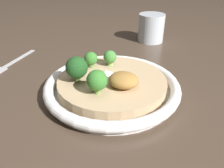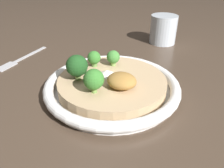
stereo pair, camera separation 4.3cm
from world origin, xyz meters
TOP-DOWN VIEW (x-y plane):
  - ground_plane at (0.00, 0.00)m, footprint 6.00×6.00m
  - risotto_bowl at (0.00, 0.00)m, footprint 0.27×0.27m
  - cheese_sprinkle at (0.02, -0.01)m, footprint 0.04×0.04m
  - crispy_onion_garnish at (-0.03, 0.02)m, footprint 0.06×0.05m
  - broccoli_back_right at (0.05, 0.04)m, footprint 0.04×0.04m
  - broccoli_front_right at (0.03, -0.05)m, footprint 0.03×0.03m
  - broccoli_back at (0.00, 0.06)m, footprint 0.04×0.04m
  - broccoli_right at (0.06, -0.03)m, footprint 0.03×0.03m
  - drinking_glass at (0.03, -0.33)m, footprint 0.08×0.08m
  - fork_utensil at (0.29, 0.00)m, footprint 0.04×0.17m

SIDE VIEW (x-z plane):
  - ground_plane at x=0.00m, z-range 0.00..0.00m
  - fork_utensil at x=0.29m, z-range 0.00..0.00m
  - risotto_bowl at x=0.00m, z-range 0.00..0.03m
  - cheese_sprinkle at x=0.02m, z-range 0.03..0.04m
  - drinking_glass at x=0.03m, z-range 0.00..0.09m
  - crispy_onion_garnish at x=-0.03m, z-range 0.03..0.06m
  - broccoli_front_right at x=0.03m, z-range 0.03..0.07m
  - broccoli_right at x=0.06m, z-range 0.03..0.07m
  - broccoli_back at x=0.00m, z-range 0.04..0.08m
  - broccoli_back_right at x=0.05m, z-range 0.04..0.09m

